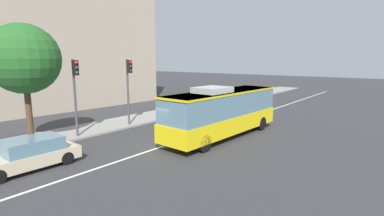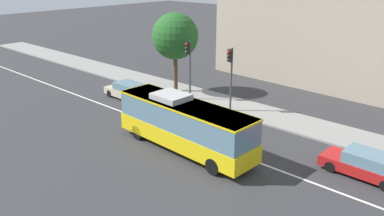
% 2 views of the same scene
% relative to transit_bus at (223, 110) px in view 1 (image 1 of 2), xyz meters
% --- Properties ---
extents(ground_plane, '(160.00, 160.00, 0.00)m').
position_rel_transit_bus_xyz_m(ground_plane, '(-3.77, 1.62, -1.81)').
color(ground_plane, '#333335').
extents(sidewalk_kerb, '(80.00, 3.62, 0.14)m').
position_rel_transit_bus_xyz_m(sidewalk_kerb, '(-3.77, 8.65, -1.74)').
color(sidewalk_kerb, gray).
rests_on(sidewalk_kerb, ground_plane).
extents(lane_centre_line, '(76.00, 0.16, 0.01)m').
position_rel_transit_bus_xyz_m(lane_centre_line, '(-3.77, 1.62, -1.80)').
color(lane_centre_line, silver).
rests_on(lane_centre_line, ground_plane).
extents(transit_bus, '(10.10, 2.94, 3.46)m').
position_rel_transit_bus_xyz_m(transit_bus, '(0.00, 0.00, 0.00)').
color(transit_bus, yellow).
rests_on(transit_bus, ground_plane).
extents(sedan_red, '(4.53, 1.89, 1.46)m').
position_rel_transit_bus_xyz_m(sedan_red, '(9.72, 4.19, -1.09)').
color(sedan_red, '#B21919').
rests_on(sedan_red, ground_plane).
extents(sedan_beige, '(4.53, 1.88, 1.46)m').
position_rel_transit_bus_xyz_m(sedan_beige, '(-10.62, 4.09, -1.09)').
color(sedan_beige, '#C6B793').
rests_on(sedan_beige, ground_plane).
extents(traffic_light_near_corner, '(0.32, 0.62, 5.20)m').
position_rel_transit_bus_xyz_m(traffic_light_near_corner, '(-6.26, 7.26, 1.75)').
color(traffic_light_near_corner, '#47474C').
rests_on(traffic_light_near_corner, ground_plane).
extents(traffic_light_mid_block, '(0.33, 0.62, 5.20)m').
position_rel_transit_bus_xyz_m(traffic_light_mid_block, '(-1.91, 7.26, 1.75)').
color(traffic_light_mid_block, '#47474C').
rests_on(traffic_light_mid_block, ground_plane).
extents(street_tree_kerbside_left, '(4.13, 4.13, 7.28)m').
position_rel_transit_bus_xyz_m(street_tree_kerbside_left, '(-8.80, 8.27, 3.38)').
color(street_tree_kerbside_left, '#4C3823').
rests_on(street_tree_kerbside_left, ground_plane).
extents(office_block_background, '(22.11, 17.65, 17.00)m').
position_rel_transit_bus_xyz_m(office_block_background, '(-0.30, 25.23, 6.69)').
color(office_block_background, tan).
rests_on(office_block_background, ground_plane).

